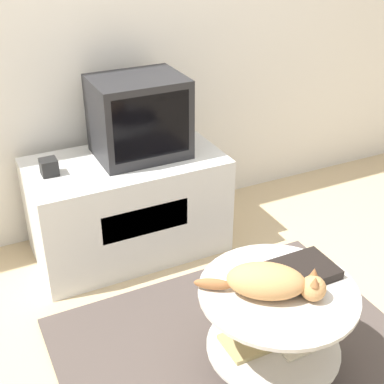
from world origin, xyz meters
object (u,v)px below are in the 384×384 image
Objects in this scene: speaker at (49,167)px; dvd_box at (302,270)px; tv at (139,117)px; cat at (270,282)px.

speaker is 1.38m from dvd_box.
speaker is (-0.51, -0.03, -0.18)m from tv.
speaker reaches higher than dvd_box.
speaker is 0.33× the size of dvd_box.
dvd_box is (0.77, -1.13, -0.14)m from speaker.
dvd_box is at bearing -55.73° from speaker.
tv is at bearing 102.55° from dvd_box.
tv is 1.86× the size of dvd_box.
speaker is at bearing 124.27° from dvd_box.
cat is at bearing -64.22° from speaker.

